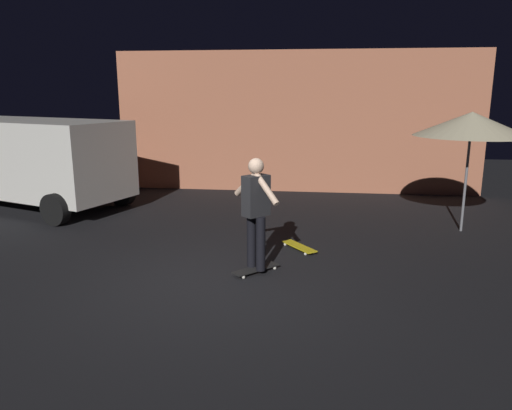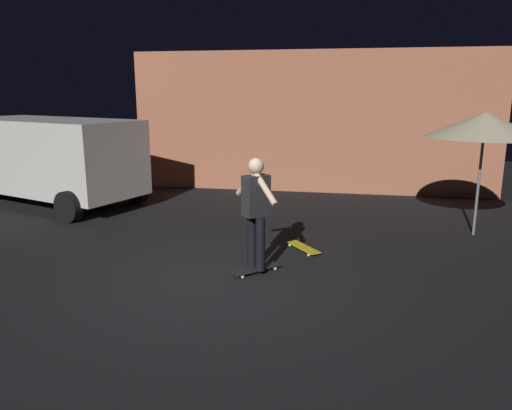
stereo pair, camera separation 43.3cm
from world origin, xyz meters
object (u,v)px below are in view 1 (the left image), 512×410
parked_van (32,158)px  skateboard_ridden (256,269)px  patio_umbrella (471,124)px  skateboard_spare (299,247)px  skater (256,206)px

parked_van → skateboard_ridden: size_ratio=7.12×
patio_umbrella → skateboard_spare: 4.02m
skateboard_spare → skater: size_ratio=0.44×
patio_umbrella → skateboard_spare: (-3.11, -1.56, -2.02)m
parked_van → patio_umbrella: (9.41, -0.93, 0.91)m
parked_van → patio_umbrella: patio_umbrella is taller
skater → patio_umbrella: bearing=36.3°
parked_van → patio_umbrella: bearing=-5.7°
skateboard_ridden → parked_van: bearing=147.3°
skateboard_ridden → skateboard_spare: 1.32m
skateboard_spare → skater: (-0.60, -1.17, 0.98)m
skateboard_ridden → skater: skater is taller
skateboard_ridden → skateboard_spare: size_ratio=0.95×
parked_van → skater: bearing=-32.7°
patio_umbrella → skater: (-3.71, -2.73, -1.04)m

